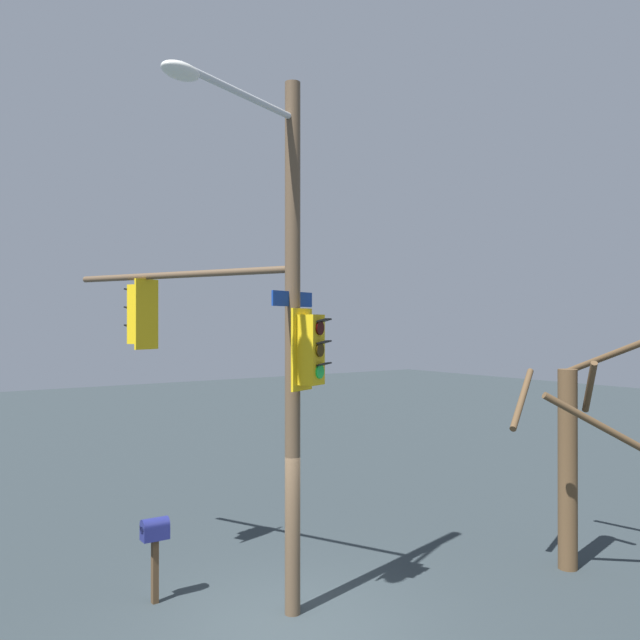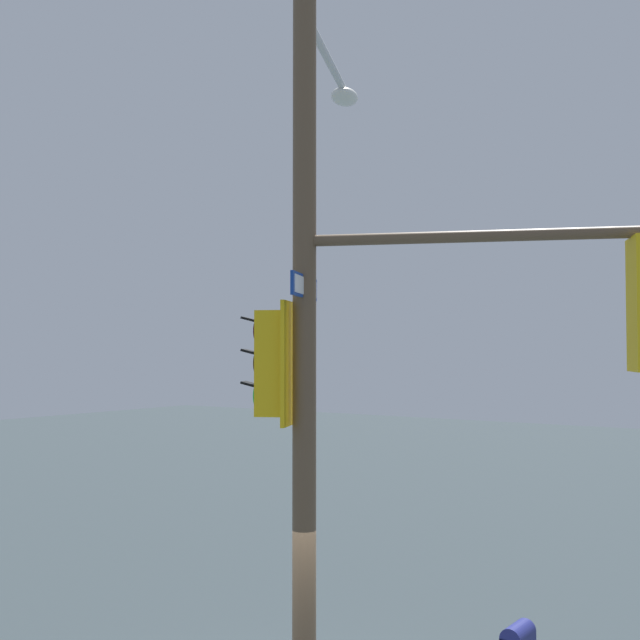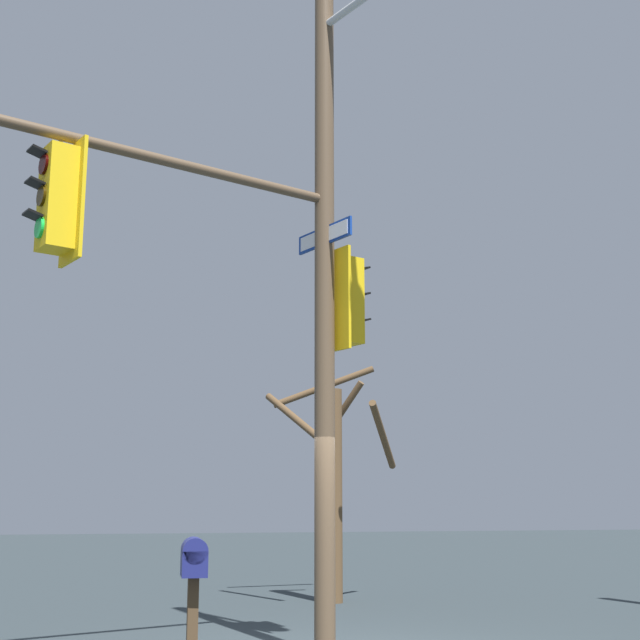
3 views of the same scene
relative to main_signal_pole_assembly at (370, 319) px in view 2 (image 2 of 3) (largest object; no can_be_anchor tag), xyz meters
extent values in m
cylinder|color=brown|center=(-0.40, 0.56, -0.44)|extent=(0.25, 0.25, 8.48)
cylinder|color=silver|center=(0.78, 1.06, 3.23)|extent=(2.40, 1.09, 0.10)
ellipsoid|color=silver|center=(1.96, 1.56, 3.15)|extent=(0.69, 0.57, 0.20)
cylinder|color=brown|center=(0.57, -1.72, 0.82)|extent=(2.04, 4.59, 0.12)
cube|color=yellow|center=(0.88, -2.43, 0.12)|extent=(0.53, 0.26, 1.30)
cube|color=yellow|center=(-0.53, 0.87, -0.46)|extent=(0.45, 0.42, 1.10)
cube|color=yellow|center=(-0.46, 0.72, -0.46)|extent=(0.53, 0.26, 1.30)
cylinder|color=#2F0403|center=(-0.60, 1.02, -0.12)|extent=(0.21, 0.12, 0.22)
cube|color=black|center=(-0.63, 1.09, 0.00)|extent=(0.26, 0.23, 0.06)
cylinder|color=#352504|center=(-0.60, 1.02, -0.46)|extent=(0.21, 0.12, 0.22)
cube|color=black|center=(-0.63, 1.09, -0.34)|extent=(0.26, 0.23, 0.06)
cylinder|color=#19D147|center=(-0.60, 1.02, -0.80)|extent=(0.21, 0.12, 0.22)
cube|color=black|center=(-0.63, 1.09, -0.68)|extent=(0.26, 0.23, 0.06)
cube|color=navy|center=(-0.40, 0.56, 0.34)|extent=(1.03, 0.45, 0.24)
cube|color=white|center=(-0.39, 0.54, 0.34)|extent=(0.93, 0.39, 0.18)
cylinder|color=navy|center=(1.23, -1.11, -3.39)|extent=(0.45, 0.26, 0.24)
camera|label=1|loc=(5.42, 9.44, -0.04)|focal=37.39mm
camera|label=2|loc=(-7.16, -4.26, -0.33)|focal=44.78mm
camera|label=3|loc=(9.91, -1.90, -2.93)|focal=49.30mm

